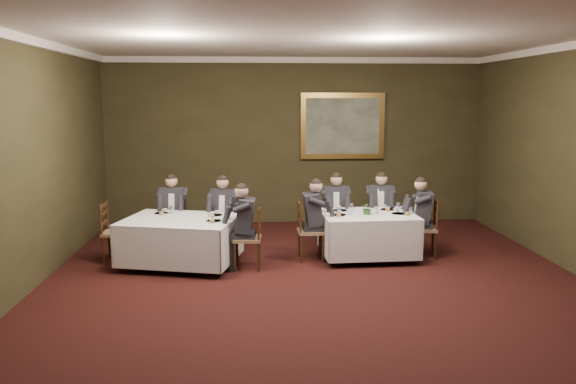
{
  "coord_description": "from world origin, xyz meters",
  "views": [
    {
      "loc": [
        -0.9,
        -6.94,
        2.66
      ],
      "look_at": [
        -0.33,
        2.05,
        1.15
      ],
      "focal_mm": 35.0,
      "sensor_mm": 36.0,
      "label": 1
    }
  ],
  "objects": [
    {
      "name": "front_wall",
      "position": [
        0.0,
        -5.0,
        1.75
      ],
      "size": [
        8.0,
        0.1,
        3.5
      ],
      "primitive_type": "cube",
      "color": "#302B18",
      "rests_on": "ground"
    },
    {
      "name": "place_setting_table_second",
      "position": [
        -2.39,
        2.39,
        0.8
      ],
      "size": [
        0.33,
        0.31,
        0.14
      ],
      "color": "white",
      "rests_on": "table_second"
    },
    {
      "name": "chair_sec_backright",
      "position": [
        -1.4,
        2.66,
        0.28
      ],
      "size": [
        0.53,
        0.51,
        1.0
      ],
      "rotation": [
        0.0,
        0.0,
        2.9
      ],
      "color": "olive",
      "rests_on": "ground"
    },
    {
      "name": "diner_main_backright",
      "position": [
        1.4,
        2.89,
        0.51
      ],
      "size": [
        0.47,
        0.53,
        1.35
      ],
      "rotation": [
        0.0,
        0.0,
        2.99
      ],
      "color": "black",
      "rests_on": "chair_main_backright"
    },
    {
      "name": "chair_main_endleft",
      "position": [
        0.04,
        2.06,
        0.28
      ],
      "size": [
        0.43,
        0.45,
        1.0
      ],
      "rotation": [
        0.0,
        0.0,
        -1.55
      ],
      "color": "olive",
      "rests_on": "ground"
    },
    {
      "name": "diner_main_endleft",
      "position": [
        0.05,
        2.06,
        0.51
      ],
      "size": [
        0.49,
        0.43,
        1.35
      ],
      "rotation": [
        0.0,
        0.0,
        -1.55
      ],
      "color": "black",
      "rests_on": "chair_main_endleft"
    },
    {
      "name": "chair_sec_backleft",
      "position": [
        -2.32,
        2.88,
        0.28
      ],
      "size": [
        0.44,
        0.42,
        1.0
      ],
      "rotation": [
        0.0,
        0.0,
        3.14
      ],
      "color": "olive",
      "rests_on": "ground"
    },
    {
      "name": "chair_main_endright",
      "position": [
        1.98,
        2.13,
        0.28
      ],
      "size": [
        0.5,
        0.51,
        1.0
      ],
      "rotation": [
        0.0,
        0.0,
        1.38
      ],
      "color": "olive",
      "rests_on": "ground"
    },
    {
      "name": "ceiling",
      "position": [
        0.0,
        0.0,
        3.5
      ],
      "size": [
        8.0,
        10.0,
        0.1
      ],
      "primitive_type": "cube",
      "color": "silver",
      "rests_on": "back_wall"
    },
    {
      "name": "crown_molding",
      "position": [
        0.0,
        0.0,
        3.44
      ],
      "size": [
        8.0,
        10.0,
        0.12
      ],
      "color": "white",
      "rests_on": "back_wall"
    },
    {
      "name": "diner_main_backleft",
      "position": [
        0.57,
        2.86,
        0.51
      ],
      "size": [
        0.43,
        0.49,
        1.35
      ],
      "rotation": [
        0.0,
        0.0,
        3.11
      ],
      "color": "black",
      "rests_on": "chair_main_backleft"
    },
    {
      "name": "table_second",
      "position": [
        -2.07,
        1.89,
        0.45
      ],
      "size": [
        2.02,
        1.72,
        0.67
      ],
      "rotation": [
        0.0,
        0.0,
        -0.24
      ],
      "color": "black",
      "rests_on": "ground"
    },
    {
      "name": "diner_main_endright",
      "position": [
        1.97,
        2.13,
        0.51
      ],
      "size": [
        0.55,
        0.49,
        1.35
      ],
      "rotation": [
        0.0,
        0.0,
        1.38
      ],
      "color": "black",
      "rests_on": "chair_main_endright"
    },
    {
      "name": "chair_sec_endleft",
      "position": [
        -3.15,
        2.15,
        0.28
      ],
      "size": [
        0.43,
        0.45,
        1.0
      ],
      "rotation": [
        0.0,
        0.0,
        -1.59
      ],
      "color": "olive",
      "rests_on": "ground"
    },
    {
      "name": "diner_sec_endright",
      "position": [
        -1.0,
        1.63,
        0.51
      ],
      "size": [
        0.51,
        0.44,
        1.35
      ],
      "rotation": [
        0.0,
        0.0,
        1.51
      ],
      "color": "black",
      "rests_on": "chair_sec_endright"
    },
    {
      "name": "centerpiece",
      "position": [
        0.98,
        2.03,
        0.88
      ],
      "size": [
        0.25,
        0.22,
        0.24
      ],
      "primitive_type": "imported",
      "rotation": [
        0.0,
        0.0,
        -0.21
      ],
      "color": "#2D5926",
      "rests_on": "table_main"
    },
    {
      "name": "diner_sec_backright",
      "position": [
        -1.4,
        2.65,
        0.51
      ],
      "size": [
        0.5,
        0.56,
        1.35
      ],
      "rotation": [
        0.0,
        0.0,
        2.9
      ],
      "color": "black",
      "rests_on": "chair_sec_backright"
    },
    {
      "name": "table_main",
      "position": [
        1.01,
        2.1,
        0.45
      ],
      "size": [
        1.59,
        1.23,
        0.67
      ],
      "rotation": [
        0.0,
        0.0,
        0.03
      ],
      "color": "black",
      "rests_on": "ground"
    },
    {
      "name": "chair_sec_endright",
      "position": [
        -0.99,
        1.63,
        0.28
      ],
      "size": [
        0.45,
        0.47,
        1.0
      ],
      "rotation": [
        0.0,
        0.0,
        1.51
      ],
      "color": "olive",
      "rests_on": "ground"
    },
    {
      "name": "diner_sec_backleft",
      "position": [
        -2.32,
        2.87,
        0.51
      ],
      "size": [
        0.42,
        0.48,
        1.35
      ],
      "rotation": [
        0.0,
        0.0,
        3.14
      ],
      "color": "black",
      "rests_on": "chair_sec_backleft"
    },
    {
      "name": "chair_main_backleft",
      "position": [
        0.57,
        2.87,
        0.28
      ],
      "size": [
        0.45,
        0.43,
        1.0
      ],
      "rotation": [
        0.0,
        0.0,
        3.11
      ],
      "color": "olive",
      "rests_on": "ground"
    },
    {
      "name": "chair_main_backright",
      "position": [
        1.4,
        2.9,
        0.28
      ],
      "size": [
        0.5,
        0.48,
        1.0
      ],
      "rotation": [
        0.0,
        0.0,
        2.99
      ],
      "color": "olive",
      "rests_on": "ground"
    },
    {
      "name": "back_wall",
      "position": [
        0.0,
        5.0,
        1.75
      ],
      "size": [
        8.0,
        0.1,
        3.5
      ],
      "primitive_type": "cube",
      "color": "#302B18",
      "rests_on": "ground"
    },
    {
      "name": "place_setting_table_main",
      "position": [
        0.64,
        2.43,
        0.8
      ],
      "size": [
        0.33,
        0.31,
        0.14
      ],
      "color": "white",
      "rests_on": "table_main"
    },
    {
      "name": "candlestick",
      "position": [
        1.17,
        2.13,
        0.92
      ],
      "size": [
        0.06,
        0.06,
        0.43
      ],
      "color": "#A88B33",
      "rests_on": "table_main"
    },
    {
      "name": "painting",
      "position": [
        1.01,
        4.94,
        2.08
      ],
      "size": [
        1.79,
        0.09,
        1.4
      ],
      "color": "#BA9644",
      "rests_on": "back_wall"
    },
    {
      "name": "ground",
      "position": [
        0.0,
        0.0,
        0.0
      ],
      "size": [
        10.0,
        10.0,
        0.0
      ],
      "primitive_type": "plane",
      "color": "black",
      "rests_on": "ground"
    }
  ]
}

